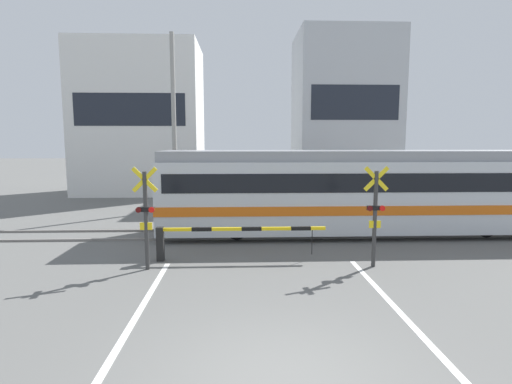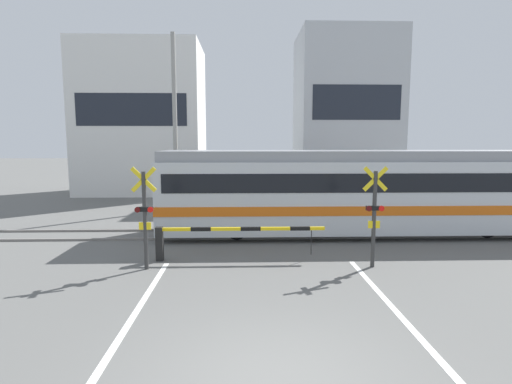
{
  "view_description": "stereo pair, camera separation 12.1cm",
  "coord_description": "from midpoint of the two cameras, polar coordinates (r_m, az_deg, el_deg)",
  "views": [
    {
      "loc": [
        -0.57,
        -5.21,
        3.42
      ],
      "look_at": [
        0.0,
        9.23,
        1.6
      ],
      "focal_mm": 28.0,
      "sensor_mm": 36.0,
      "label": 1
    },
    {
      "loc": [
        -0.45,
        -5.22,
        3.42
      ],
      "look_at": [
        0.0,
        9.23,
        1.6
      ],
      "focal_mm": 28.0,
      "sensor_mm": 36.0,
      "label": 2
    }
  ],
  "objects": [
    {
      "name": "rail_track_near",
      "position": [
        14.17,
        0.33,
        -6.62
      ],
      "size": [
        50.0,
        0.1,
        0.08
      ],
      "color": "gray",
      "rests_on": "ground_plane"
    },
    {
      "name": "rail_track_far",
      "position": [
        15.57,
        0.14,
        -5.36
      ],
      "size": [
        50.0,
        0.1,
        0.08
      ],
      "color": "gray",
      "rests_on": "ground_plane"
    },
    {
      "name": "road_stripe_left",
      "position": [
        7.32,
        -19.83,
        -21.09
      ],
      "size": [
        0.14,
        9.8,
        0.01
      ],
      "color": "white",
      "rests_on": "ground_plane"
    },
    {
      "name": "road_stripe_right",
      "position": [
        7.68,
        24.16,
        -19.9
      ],
      "size": [
        0.14,
        9.8,
        0.01
      ],
      "color": "white",
      "rests_on": "ground_plane"
    },
    {
      "name": "commuter_train",
      "position": [
        15.2,
        14.66,
        0.31
      ],
      "size": [
        14.52,
        2.79,
        3.11
      ],
      "color": "silver",
      "rests_on": "ground_plane"
    },
    {
      "name": "crossing_barrier_near",
      "position": [
        11.66,
        -6.21,
        -6.13
      ],
      "size": [
        4.89,
        0.2,
        0.99
      ],
      "color": "black",
      "rests_on": "ground_plane"
    },
    {
      "name": "crossing_barrier_far",
      "position": [
        17.9,
        4.41,
        -1.44
      ],
      "size": [
        4.89,
        0.2,
        0.99
      ],
      "color": "black",
      "rests_on": "ground_plane"
    },
    {
      "name": "crossing_signal_left",
      "position": [
        11.02,
        -15.31,
        -3.0
      ],
      "size": [
        0.68,
        0.15,
        2.77
      ],
      "color": "#333333",
      "rests_on": "ground_plane"
    },
    {
      "name": "crossing_signal_right",
      "position": [
        11.3,
        16.83,
        -2.8
      ],
      "size": [
        0.68,
        0.15,
        2.77
      ],
      "color": "#333333",
      "rests_on": "ground_plane"
    },
    {
      "name": "pedestrian",
      "position": [
        19.81,
        0.37,
        -0.08
      ],
      "size": [
        0.38,
        0.22,
        1.61
      ],
      "color": "brown",
      "rests_on": "ground_plane"
    },
    {
      "name": "building_left_of_street",
      "position": [
        28.16,
        -15.74,
        9.85
      ],
      "size": [
        7.9,
        5.46,
        9.73
      ],
      "color": "white",
      "rests_on": "ground_plane"
    },
    {
      "name": "building_right_of_street",
      "position": [
        28.26,
        12.77,
        10.8
      ],
      "size": [
        6.47,
        5.46,
        10.58
      ],
      "color": "#B2B7BC",
      "rests_on": "ground_plane"
    },
    {
      "name": "utility_pole_streetside",
      "position": [
        20.39,
        -11.33,
        9.61
      ],
      "size": [
        0.22,
        0.22,
        8.67
      ],
      "color": "gray",
      "rests_on": "ground_plane"
    }
  ]
}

